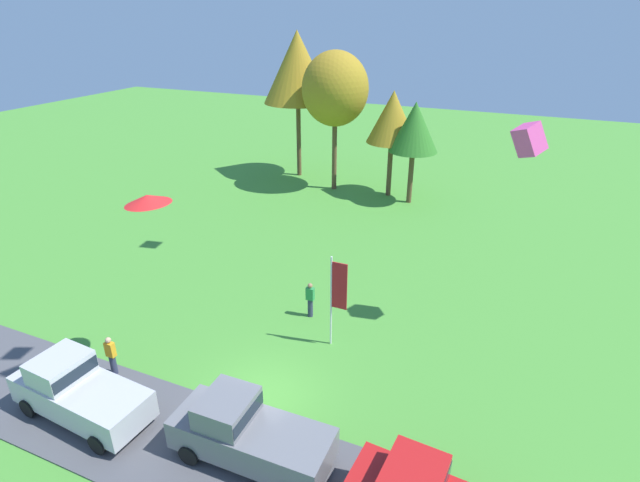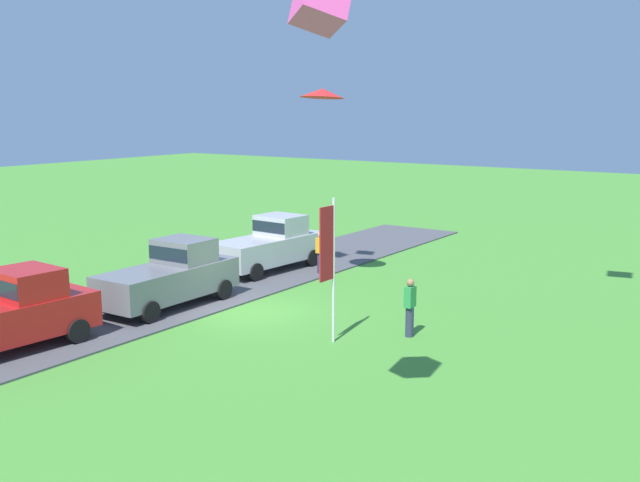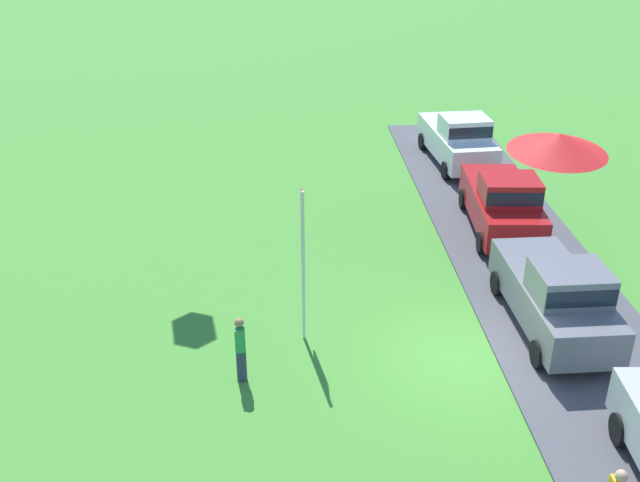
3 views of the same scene
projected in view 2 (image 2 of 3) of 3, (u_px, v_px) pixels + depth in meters
The scene contains 9 objects.
ground_plane at pixel (249, 312), 24.15m from camera, with size 120.00×120.00×0.00m, color #478E33.
pavement_strip at pixel (183, 298), 25.79m from camera, with size 36.00×4.40×0.06m, color #4C4C51.
car_pickup_far_end at pixel (271, 244), 30.05m from camera, with size 5.12×2.33×2.14m.
car_pickup_near_entrance at pixel (172, 274), 24.62m from camera, with size 5.03×2.10×2.14m.
car_pickup_mid_row at pixel (8, 312), 20.06m from camera, with size 5.12×2.33×2.14m.
person_on_lawn at pixel (410, 307), 21.44m from camera, with size 0.36×0.24×1.71m.
person_beside_suv at pixel (320, 253), 29.38m from camera, with size 0.36×0.24×1.71m.
flag_banner at pixel (329, 253), 20.46m from camera, with size 0.71×0.08×4.10m.
kite_delta_high_right at pixel (322, 93), 26.16m from camera, with size 1.58×1.58×0.31m, color red.
Camera 2 is at (18.01, 15.05, 6.56)m, focal length 42.00 mm.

